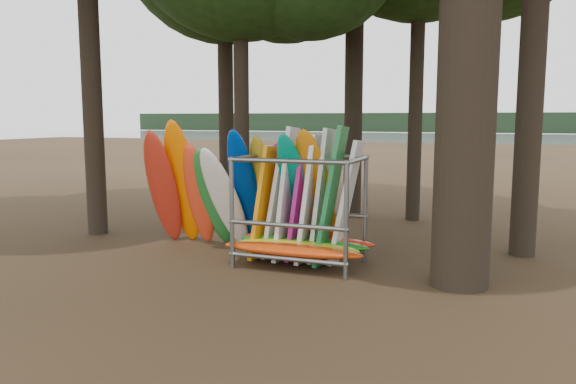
% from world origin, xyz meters
% --- Properties ---
extents(ground, '(120.00, 120.00, 0.00)m').
position_xyz_m(ground, '(0.00, 0.00, 0.00)').
color(ground, '#47331E').
rests_on(ground, ground).
extents(lake, '(160.00, 160.00, 0.00)m').
position_xyz_m(lake, '(0.00, 60.00, 0.00)').
color(lake, gray).
rests_on(lake, ground).
extents(far_shore, '(160.00, 4.00, 4.00)m').
position_xyz_m(far_shore, '(0.00, 110.00, 2.00)').
color(far_shore, black).
rests_on(far_shore, ground).
extents(kayak_row, '(4.62, 2.00, 3.05)m').
position_xyz_m(kayak_row, '(-0.81, 1.58, 1.31)').
color(kayak_row, '#B42616').
rests_on(kayak_row, ground).
extents(storage_rack, '(2.88, 1.54, 2.84)m').
position_xyz_m(storage_rack, '(0.93, 0.94, 1.03)').
color(storage_rack, slate).
rests_on(storage_rack, ground).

